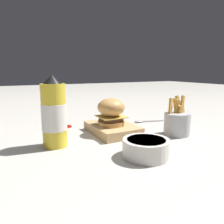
{
  "coord_description": "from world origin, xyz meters",
  "views": [
    {
      "loc": [
        -0.79,
        0.44,
        0.25
      ],
      "look_at": [
        -0.05,
        0.06,
        0.08
      ],
      "focal_mm": 35.0,
      "sensor_mm": 36.0,
      "label": 1
    }
  ],
  "objects_px": {
    "burger": "(111,112)",
    "fries_basket": "(177,123)",
    "serving_board": "(112,129)",
    "side_bowl": "(146,148)",
    "spoon": "(143,121)",
    "ketchup_bottle": "(54,114)"
  },
  "relations": [
    {
      "from": "burger",
      "to": "fries_basket",
      "type": "height_order",
      "value": "fries_basket"
    },
    {
      "from": "serving_board",
      "to": "spoon",
      "type": "relative_size",
      "value": 1.51
    },
    {
      "from": "burger",
      "to": "fries_basket",
      "type": "bearing_deg",
      "value": -120.6
    },
    {
      "from": "fries_basket",
      "to": "spoon",
      "type": "xyz_separation_m",
      "value": [
        0.22,
        -0.0,
        -0.04
      ]
    },
    {
      "from": "ketchup_bottle",
      "to": "spoon",
      "type": "xyz_separation_m",
      "value": [
        0.14,
        -0.45,
        -0.1
      ]
    },
    {
      "from": "serving_board",
      "to": "fries_basket",
      "type": "xyz_separation_m",
      "value": [
        -0.13,
        -0.21,
        0.03
      ]
    },
    {
      "from": "serving_board",
      "to": "burger",
      "type": "height_order",
      "value": "burger"
    },
    {
      "from": "burger",
      "to": "serving_board",
      "type": "bearing_deg",
      "value": -50.81
    },
    {
      "from": "serving_board",
      "to": "spoon",
      "type": "bearing_deg",
      "value": -67.29
    },
    {
      "from": "ketchup_bottle",
      "to": "side_bowl",
      "type": "relative_size",
      "value": 1.71
    },
    {
      "from": "burger",
      "to": "side_bowl",
      "type": "bearing_deg",
      "value": 175.62
    },
    {
      "from": "burger",
      "to": "ketchup_bottle",
      "type": "xyz_separation_m",
      "value": [
        -0.04,
        0.23,
        0.02
      ]
    },
    {
      "from": "fries_basket",
      "to": "side_bowl",
      "type": "height_order",
      "value": "fries_basket"
    },
    {
      "from": "serving_board",
      "to": "side_bowl",
      "type": "bearing_deg",
      "value": 174.21
    },
    {
      "from": "burger",
      "to": "fries_basket",
      "type": "distance_m",
      "value": 0.26
    },
    {
      "from": "burger",
      "to": "side_bowl",
      "type": "distance_m",
      "value": 0.26
    },
    {
      "from": "serving_board",
      "to": "side_bowl",
      "type": "xyz_separation_m",
      "value": [
        -0.26,
        0.03,
        0.01
      ]
    },
    {
      "from": "burger",
      "to": "spoon",
      "type": "distance_m",
      "value": 0.25
    },
    {
      "from": "ketchup_bottle",
      "to": "side_bowl",
      "type": "bearing_deg",
      "value": -135.4
    },
    {
      "from": "serving_board",
      "to": "fries_basket",
      "type": "relative_size",
      "value": 1.48
    },
    {
      "from": "serving_board",
      "to": "burger",
      "type": "relative_size",
      "value": 2.11
    },
    {
      "from": "serving_board",
      "to": "side_bowl",
      "type": "relative_size",
      "value": 1.65
    }
  ]
}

